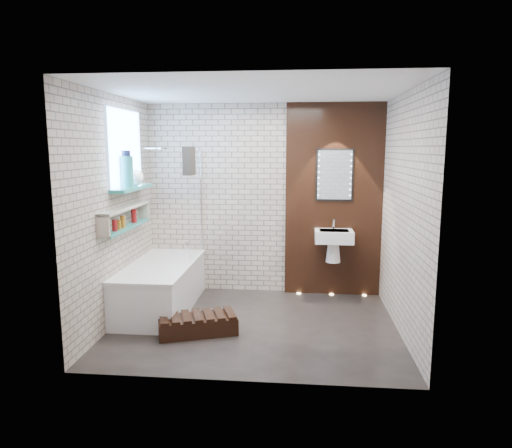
# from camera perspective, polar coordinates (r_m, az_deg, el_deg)

# --- Properties ---
(ground) EXTENTS (3.20, 3.20, 0.00)m
(ground) POSITION_cam_1_polar(r_m,az_deg,el_deg) (5.43, -0.15, -12.33)
(ground) COLOR black
(ground) RESTS_ON ground
(room_shell) EXTENTS (3.24, 3.20, 2.60)m
(room_shell) POSITION_cam_1_polar(r_m,az_deg,el_deg) (5.09, -0.16, 1.39)
(room_shell) COLOR tan
(room_shell) RESTS_ON ground
(walnut_panel) EXTENTS (1.30, 0.06, 2.60)m
(walnut_panel) POSITION_cam_1_polar(r_m,az_deg,el_deg) (6.34, 9.55, 2.85)
(walnut_panel) COLOR black
(walnut_panel) RESTS_ON ground
(clerestory_window) EXTENTS (0.18, 1.00, 0.94)m
(clerestory_window) POSITION_cam_1_polar(r_m,az_deg,el_deg) (5.75, -15.72, 7.97)
(clerestory_window) COLOR #7FADE0
(clerestory_window) RESTS_ON room_shell
(display_niche) EXTENTS (0.14, 1.30, 0.26)m
(display_niche) POSITION_cam_1_polar(r_m,az_deg,el_deg) (5.61, -15.76, 0.75)
(display_niche) COLOR teal
(display_niche) RESTS_ON room_shell
(bathtub) EXTENTS (0.79, 1.74, 0.70)m
(bathtub) POSITION_cam_1_polar(r_m,az_deg,el_deg) (5.98, -11.58, -7.49)
(bathtub) COLOR white
(bathtub) RESTS_ON ground
(bath_screen) EXTENTS (0.01, 0.78, 1.40)m
(bath_screen) POSITION_cam_1_polar(r_m,az_deg,el_deg) (6.11, -7.50, 2.46)
(bath_screen) COLOR white
(bath_screen) RESTS_ON bathtub
(towel) EXTENTS (0.10, 0.27, 0.35)m
(towel) POSITION_cam_1_polar(r_m,az_deg,el_deg) (5.78, -8.26, 7.72)
(towel) COLOR #2A2522
(towel) RESTS_ON bath_screen
(shower_head) EXTENTS (0.18, 0.18, 0.02)m
(shower_head) POSITION_cam_1_polar(r_m,az_deg,el_deg) (6.23, -11.42, 9.13)
(shower_head) COLOR silver
(shower_head) RESTS_ON room_shell
(washbasin) EXTENTS (0.50, 0.36, 0.58)m
(washbasin) POSITION_cam_1_polar(r_m,az_deg,el_deg) (6.23, 9.55, -2.03)
(washbasin) COLOR white
(washbasin) RESTS_ON walnut_panel
(led_mirror) EXTENTS (0.50, 0.02, 0.70)m
(led_mirror) POSITION_cam_1_polar(r_m,az_deg,el_deg) (6.28, 9.67, 5.98)
(led_mirror) COLOR black
(led_mirror) RESTS_ON walnut_panel
(walnut_step) EXTENTS (0.92, 0.63, 0.19)m
(walnut_step) POSITION_cam_1_polar(r_m,az_deg,el_deg) (5.21, -7.22, -12.26)
(walnut_step) COLOR black
(walnut_step) RESTS_ON ground
(niche_bottles) EXTENTS (0.07, 0.66, 0.17)m
(niche_bottles) POSITION_cam_1_polar(r_m,az_deg,el_deg) (5.59, -15.83, 0.42)
(niche_bottles) COLOR maroon
(niche_bottles) RESTS_ON display_niche
(sill_vases) EXTENTS (0.20, 0.43, 0.43)m
(sill_vases) POSITION_cam_1_polar(r_m,az_deg,el_deg) (5.67, -15.24, 6.00)
(sill_vases) COLOR #151B3B
(sill_vases) RESTS_ON clerestory_window
(floor_uplights) EXTENTS (0.96, 0.06, 0.01)m
(floor_uplights) POSITION_cam_1_polar(r_m,az_deg,el_deg) (6.55, 9.29, -8.55)
(floor_uplights) COLOR #FFD899
(floor_uplights) RESTS_ON ground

